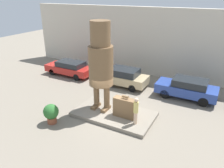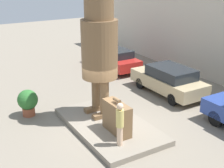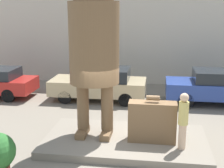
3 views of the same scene
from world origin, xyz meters
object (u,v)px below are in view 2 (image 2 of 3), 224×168
giant_suitcase (117,118)px  parked_car_tan (169,80)px  statue_figure (99,41)px  tourist (120,123)px  parked_car_red (113,58)px  planter_pot (28,101)px

giant_suitcase → parked_car_tan: (-2.58, 4.92, -0.07)m
statue_figure → tourist: 3.74m
parked_car_red → planter_pot: 8.35m
statue_figure → tourist: statue_figure is taller
tourist → parked_car_red: bearing=150.3°
giant_suitcase → parked_car_red: 9.38m
statue_figure → parked_car_red: (-6.25, 4.44, -2.84)m
tourist → planter_pot: size_ratio=1.35×
parked_car_tan → statue_figure: bearing=98.8°
parked_car_red → giant_suitcase: bearing=149.8°
statue_figure → giant_suitcase: (1.86, -0.27, -2.74)m
tourist → parked_car_tan: (-3.47, 5.35, -0.36)m
giant_suitcase → tourist: tourist is taller
parked_car_tan → planter_pot: size_ratio=3.54×
statue_figure → giant_suitcase: 3.32m
giant_suitcase → parked_car_tan: bearing=117.7°
parked_car_red → parked_car_tan: 5.54m
parked_car_tan → planter_pot: 7.49m
statue_figure → tourist: size_ratio=3.38×
parked_car_tan → giant_suitcase: bearing=117.7°
tourist → giant_suitcase: bearing=154.3°
giant_suitcase → statue_figure: bearing=171.8°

